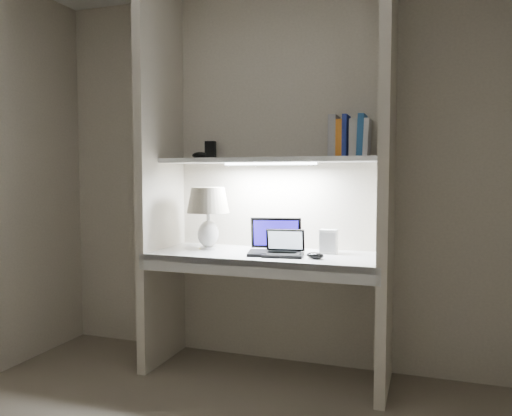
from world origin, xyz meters
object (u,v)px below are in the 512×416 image
at_px(laptop_main, 275,245).
at_px(laptop_netbook, 284,249).
at_px(speaker, 329,242).
at_px(book_row, 349,137).
at_px(table_lamp, 208,208).

relative_size(laptop_main, laptop_netbook, 1.42).
relative_size(speaker, book_row, 0.58).
bearing_deg(book_row, laptop_main, -158.32).
height_order(table_lamp, laptop_netbook, table_lamp).
bearing_deg(laptop_netbook, book_row, 25.53).
height_order(speaker, book_row, book_row).
relative_size(laptop_main, speaker, 2.50).
xyz_separation_m(laptop_netbook, book_row, (0.35, 0.23, 0.68)).
relative_size(table_lamp, speaker, 2.72).
height_order(table_lamp, laptop_main, table_lamp).
xyz_separation_m(laptop_main, speaker, (0.32, 0.10, 0.02)).
xyz_separation_m(laptop_netbook, speaker, (0.24, 0.17, 0.04)).
height_order(laptop_netbook, speaker, laptop_netbook).
distance_m(table_lamp, laptop_main, 0.51).
xyz_separation_m(table_lamp, speaker, (0.78, 0.08, -0.20)).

